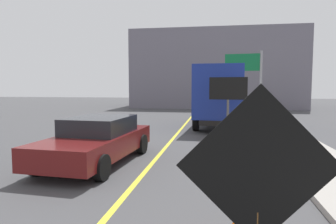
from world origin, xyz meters
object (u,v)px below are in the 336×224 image
object	(u,v)px
box_truck	(221,95)
highway_guide_sign	(250,72)
roadwork_sign	(258,171)
traffic_cone_near_sign	(239,217)
arrow_board_trailer	(227,129)
traffic_cone_far_lane	(218,146)
pickup_car	(97,140)
traffic_cone_mid_lane	(228,166)

from	to	relation	value
box_truck	highway_guide_sign	xyz separation A→B (m)	(2.28, 6.24, 1.60)
roadwork_sign	traffic_cone_near_sign	distance (m)	1.88
roadwork_sign	arrow_board_trailer	xyz separation A→B (m)	(0.05, 9.93, -0.99)
highway_guide_sign	traffic_cone_far_lane	world-z (taller)	highway_guide_sign
highway_guide_sign	roadwork_sign	bearing A→B (deg)	-95.74
box_truck	highway_guide_sign	world-z (taller)	highway_guide_sign
traffic_cone_near_sign	traffic_cone_far_lane	bearing A→B (deg)	93.32
pickup_car	highway_guide_sign	distance (m)	16.60
roadwork_sign	arrow_board_trailer	bearing A→B (deg)	89.70
arrow_board_trailer	traffic_cone_mid_lane	distance (m)	5.63
arrow_board_trailer	highway_guide_sign	size ratio (longest dim) A/B	0.54
roadwork_sign	box_truck	distance (m)	14.43
roadwork_sign	traffic_cone_near_sign	bearing A→B (deg)	92.19
traffic_cone_near_sign	traffic_cone_mid_lane	xyz separation A→B (m)	(-0.06, 2.82, 0.03)
highway_guide_sign	traffic_cone_mid_lane	distance (m)	16.79
arrow_board_trailer	traffic_cone_mid_lane	world-z (taller)	arrow_board_trailer
pickup_car	traffic_cone_mid_lane	size ratio (longest dim) A/B	6.50
arrow_board_trailer	traffic_cone_far_lane	distance (m)	3.11
traffic_cone_near_sign	traffic_cone_far_lane	xyz separation A→B (m)	(-0.31, 5.36, -0.00)
traffic_cone_near_sign	highway_guide_sign	bearing A→B (deg)	83.64
arrow_board_trailer	roadwork_sign	bearing A→B (deg)	-90.30
roadwork_sign	traffic_cone_mid_lane	distance (m)	4.45
traffic_cone_far_lane	traffic_cone_near_sign	bearing A→B (deg)	-86.68
highway_guide_sign	traffic_cone_mid_lane	world-z (taller)	highway_guide_sign
highway_guide_sign	pickup_car	bearing A→B (deg)	-111.68
box_truck	highway_guide_sign	size ratio (longest dim) A/B	1.45
arrow_board_trailer	highway_guide_sign	bearing A→B (deg)	79.31
pickup_car	highway_guide_sign	bearing A→B (deg)	68.32
highway_guide_sign	box_truck	bearing A→B (deg)	-110.08
roadwork_sign	traffic_cone_far_lane	xyz separation A→B (m)	(-0.37, 6.86, -1.14)
box_truck	arrow_board_trailer	bearing A→B (deg)	-86.75
highway_guide_sign	traffic_cone_far_lane	xyz separation A→B (m)	(-2.45, -13.81, -3.09)
traffic_cone_near_sign	roadwork_sign	bearing A→B (deg)	-87.81
arrow_board_trailer	pickup_car	size ratio (longest dim) A/B	0.56
arrow_board_trailer	traffic_cone_near_sign	xyz separation A→B (m)	(-0.11, -8.44, -0.15)
roadwork_sign	arrow_board_trailer	distance (m)	9.98
box_truck	traffic_cone_mid_lane	size ratio (longest dim) A/B	9.84
highway_guide_sign	traffic_cone_near_sign	distance (m)	19.54
box_truck	traffic_cone_far_lane	xyz separation A→B (m)	(-0.17, -7.57, -1.50)
pickup_car	traffic_cone_far_lane	xyz separation A→B (m)	(3.60, 1.40, -0.36)
traffic_cone_mid_lane	traffic_cone_far_lane	xyz separation A→B (m)	(-0.25, 2.55, -0.03)
highway_guide_sign	arrow_board_trailer	bearing A→B (deg)	-100.69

